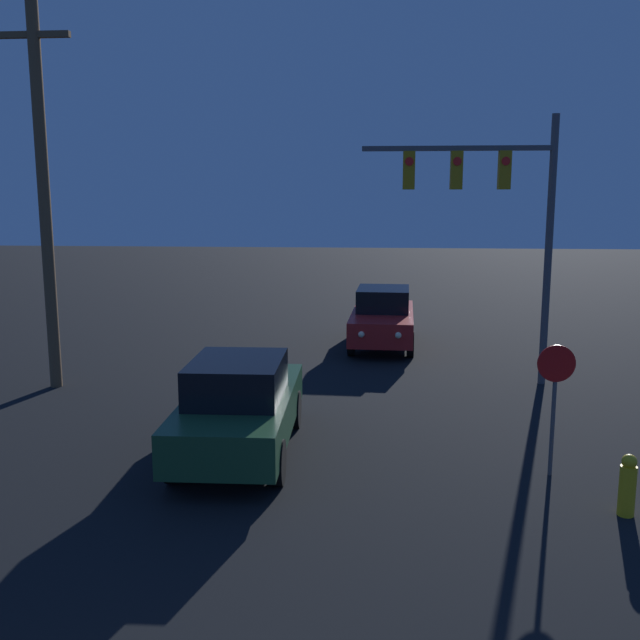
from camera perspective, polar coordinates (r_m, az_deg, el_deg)
The scene contains 6 objects.
car_near at distance 12.91m, azimuth -6.45°, elevation -6.82°, with size 1.98×4.79×1.78m.
car_far at distance 22.02m, azimuth 5.04°, elevation 0.22°, with size 2.03×4.81×1.78m.
traffic_signal_mast at distance 17.72m, azimuth 13.92°, elevation 9.08°, with size 4.59×0.30×6.47m.
stop_sign at distance 12.28m, azimuth 18.28°, elevation -5.11°, with size 0.61×0.07×2.22m.
utility_pole at distance 18.02m, azimuth -21.22°, elevation 9.57°, with size 1.68×0.28×9.05m.
fire_hydrant at distance 11.48m, azimuth 23.38°, elevation -12.04°, with size 0.24×0.24×0.93m.
Camera 1 is at (1.23, -3.09, 4.61)m, focal length 40.00 mm.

